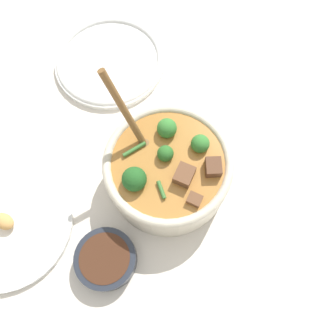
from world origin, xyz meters
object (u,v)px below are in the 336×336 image
(stew_bowl, at_px, (168,169))
(empty_plate, at_px, (110,61))
(food_plate, at_px, (4,227))
(condiment_bowl, at_px, (106,259))

(stew_bowl, distance_m, empty_plate, 0.31)
(empty_plate, bearing_deg, stew_bowl, -84.97)
(empty_plate, bearing_deg, food_plate, -134.94)
(condiment_bowl, height_order, food_plate, food_plate)
(condiment_bowl, xyz_separation_m, food_plate, (-0.16, 0.12, -0.01))
(stew_bowl, relative_size, condiment_bowl, 2.20)
(condiment_bowl, bearing_deg, stew_bowl, 34.86)
(stew_bowl, relative_size, food_plate, 0.96)
(stew_bowl, height_order, condiment_bowl, stew_bowl)
(empty_plate, xyz_separation_m, food_plate, (-0.29, -0.29, 0.00))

